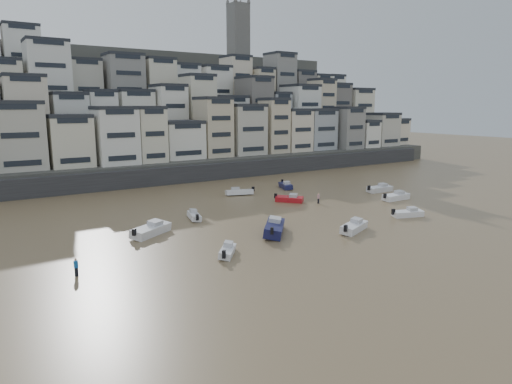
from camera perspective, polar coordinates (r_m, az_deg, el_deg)
ground at (r=40.36m, az=20.52°, el=-12.77°), size 400.00×400.00×0.00m
harbor_wall at (r=96.34m, az=-8.08°, el=2.34°), size 140.00×3.00×3.50m
hillside at (r=134.04m, az=-13.76°, el=9.30°), size 141.04×66.00×50.00m
boat_a at (r=58.94m, az=12.17°, el=-4.10°), size 6.05×3.98×1.57m
boat_b at (r=68.76m, az=18.45°, el=-2.40°), size 5.20×3.14×1.35m
boat_c at (r=56.62m, az=2.31°, el=-4.27°), size 6.47×7.03×1.97m
boat_d at (r=80.30m, az=17.11°, el=-0.41°), size 5.74×1.98×1.56m
boat_e at (r=75.31m, az=4.19°, el=-0.76°), size 4.33×4.89×1.35m
boat_f at (r=64.36m, az=-7.74°, el=-2.86°), size 2.56×4.74×1.23m
boat_g at (r=87.00m, az=15.21°, el=0.52°), size 5.80×2.13×1.56m
boat_h at (r=81.09m, az=-2.09°, el=0.13°), size 5.63×3.28×1.46m
boat_i at (r=87.78m, az=3.72°, el=0.93°), size 3.55×5.58×1.45m
boat_j at (r=48.83m, az=-3.59°, el=-7.21°), size 3.92×4.34×1.21m
boat_k at (r=57.45m, az=-13.01°, el=-4.44°), size 6.56×5.08×1.74m
person_blue at (r=46.09m, az=-21.57°, el=-8.73°), size 0.44×0.44×1.74m
person_pink at (r=74.66m, az=7.81°, el=-0.78°), size 0.44×0.44×1.74m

